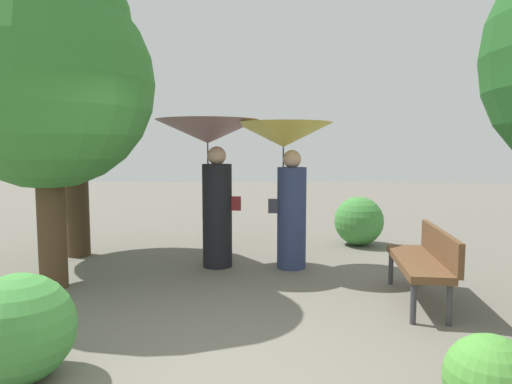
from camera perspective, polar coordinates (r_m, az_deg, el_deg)
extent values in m
plane|color=#6B665B|center=(3.79, -2.99, -21.64)|extent=(40.00, 40.00, 0.00)
cylinder|color=black|center=(6.63, -4.91, -2.99)|extent=(0.43, 0.43, 1.51)
sphere|color=tan|center=(6.56, -4.97, 4.59)|extent=(0.27, 0.27, 0.27)
cylinder|color=#333338|center=(6.58, -6.08, 2.56)|extent=(0.02, 0.02, 0.82)
cone|color=gray|center=(6.58, -6.13, 7.59)|extent=(1.49, 1.49, 0.33)
cube|color=maroon|center=(6.59, -2.54, -1.45)|extent=(0.14, 0.10, 0.20)
cylinder|color=navy|center=(6.55, 4.52, -3.28)|extent=(0.42, 0.42, 1.46)
sphere|color=tan|center=(6.48, 4.57, 4.17)|extent=(0.26, 0.26, 0.26)
cylinder|color=#333338|center=(6.48, 3.45, 2.17)|extent=(0.02, 0.02, 0.79)
cone|color=#D8C64C|center=(6.47, 3.48, 7.21)|extent=(1.39, 1.39, 0.34)
cube|color=#333342|center=(6.51, 2.17, -1.77)|extent=(0.14, 0.10, 0.20)
cylinder|color=#38383D|center=(6.09, 16.67, -9.07)|extent=(0.06, 0.06, 0.44)
cylinder|color=#38383D|center=(6.16, 19.83, -9.02)|extent=(0.06, 0.06, 0.44)
cylinder|color=#38383D|center=(4.83, 19.24, -13.01)|extent=(0.06, 0.06, 0.44)
cylinder|color=#38383D|center=(4.91, 23.23, -12.85)|extent=(0.06, 0.06, 0.44)
cube|color=brown|center=(5.43, 19.66, -8.34)|extent=(0.56, 1.53, 0.08)
cube|color=brown|center=(5.44, 22.21, -6.29)|extent=(0.18, 1.50, 0.35)
cylinder|color=#42301E|center=(7.75, -21.88, 5.67)|extent=(0.36, 0.36, 3.61)
sphere|color=#2D6B28|center=(7.81, -22.12, 12.31)|extent=(2.38, 2.38, 2.38)
sphere|color=#2D6B28|center=(7.93, -22.32, 17.50)|extent=(1.91, 1.91, 1.91)
cylinder|color=#4C3823|center=(6.05, -24.70, 4.55)|extent=(0.34, 0.34, 3.36)
sphere|color=#387F33|center=(6.10, -25.02, 12.46)|extent=(2.57, 2.57, 2.57)
sphere|color=#387F33|center=(6.23, -25.29, 18.60)|extent=(2.06, 2.06, 2.06)
sphere|color=#4C9338|center=(3.39, 27.47, -20.33)|extent=(0.57, 0.57, 0.57)
sphere|color=#428C3D|center=(8.32, 12.86, -3.59)|extent=(0.87, 0.87, 0.87)
sphere|color=#428C3D|center=(3.89, -27.72, -14.99)|extent=(0.81, 0.81, 0.81)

